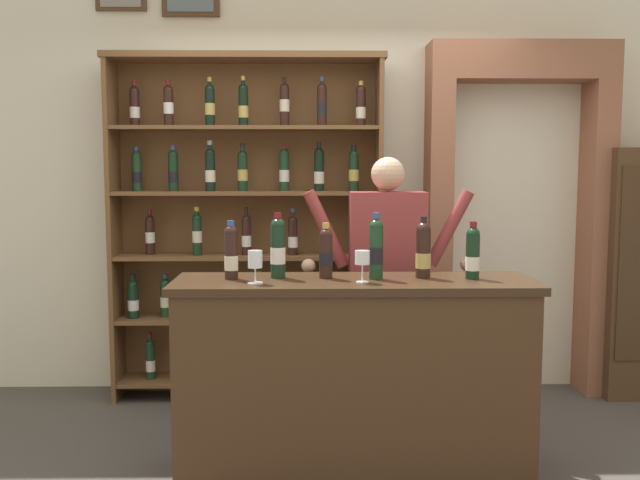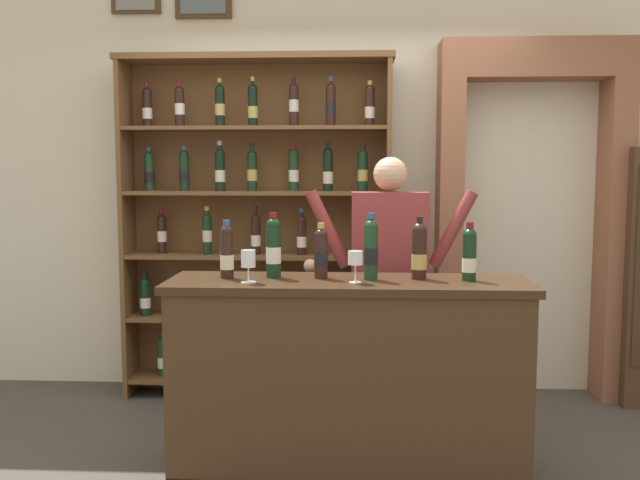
{
  "view_description": "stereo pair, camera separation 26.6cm",
  "coord_description": "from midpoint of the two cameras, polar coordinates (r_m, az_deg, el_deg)",
  "views": [
    {
      "loc": [
        -0.11,
        -3.41,
        1.56
      ],
      "look_at": [
        -0.05,
        0.4,
        1.16
      ],
      "focal_mm": 39.45,
      "sensor_mm": 36.0,
      "label": 1
    },
    {
      "loc": [
        0.16,
        -3.41,
        1.56
      ],
      "look_at": [
        -0.05,
        0.4,
        1.16
      ],
      "focal_mm": 39.45,
      "sensor_mm": 36.0,
      "label": 2
    }
  ],
  "objects": [
    {
      "name": "tasting_bottle_brunello",
      "position": [
        3.51,
        -1.63,
        -0.56
      ],
      "size": [
        0.07,
        0.07,
        0.33
      ],
      "color": "black",
      "rests_on": "tasting_counter"
    },
    {
      "name": "wine_glass_left",
      "position": [
        3.36,
        5.16,
        -1.57
      ],
      "size": [
        0.07,
        0.07,
        0.15
      ],
      "color": "silver",
      "rests_on": "tasting_counter"
    },
    {
      "name": "tasting_bottle_super_tuscan",
      "position": [
        3.49,
        2.27,
        -1.0
      ],
      "size": [
        0.07,
        0.07,
        0.28
      ],
      "color": "black",
      "rests_on": "tasting_counter"
    },
    {
      "name": "back_wall",
      "position": [
        4.98,
        2.82,
        8.16
      ],
      "size": [
        12.0,
        0.19,
        3.5
      ],
      "color": "beige",
      "rests_on": "ground"
    },
    {
      "name": "tasting_bottle_riserva",
      "position": [
        3.52,
        14.16,
        -1.12
      ],
      "size": [
        0.07,
        0.07,
        0.29
      ],
      "color": "black",
      "rests_on": "tasting_counter"
    },
    {
      "name": "wine_glass_spare",
      "position": [
        3.36,
        -3.58,
        -1.66
      ],
      "size": [
        0.07,
        0.07,
        0.16
      ],
      "color": "silver",
      "rests_on": "tasting_counter"
    },
    {
      "name": "archway_doorway",
      "position": [
        5.02,
        17.96,
        3.01
      ],
      "size": [
        1.24,
        0.45,
        2.38
      ],
      "color": "#935B42",
      "rests_on": "ground"
    },
    {
      "name": "tasting_bottle_prosecco",
      "position": [
        3.45,
        6.36,
        -0.7
      ],
      "size": [
        0.07,
        0.07,
        0.33
      ],
      "color": "#19381E",
      "rests_on": "tasting_counter"
    },
    {
      "name": "tasting_bottle_vin_santo",
      "position": [
        3.5,
        -5.42,
        -0.93
      ],
      "size": [
        0.07,
        0.07,
        0.29
      ],
      "color": "black",
      "rests_on": "tasting_counter"
    },
    {
      "name": "wine_shelf",
      "position": [
        4.74,
        -3.52,
        1.65
      ],
      "size": [
        1.82,
        0.32,
        2.29
      ],
      "color": "brown",
      "rests_on": "ground"
    },
    {
      "name": "tasting_counter",
      "position": [
        3.57,
        4.45,
        -11.28
      ],
      "size": [
        1.78,
        0.52,
        1.01
      ],
      "color": "#422B19",
      "rests_on": "ground"
    },
    {
      "name": "ground_plane",
      "position": [
        3.75,
        2.57,
        -18.76
      ],
      "size": [
        14.0,
        14.0,
        0.02
      ],
      "primitive_type": "cube",
      "color": "#47423D"
    },
    {
      "name": "shopkeeper",
      "position": [
        4.02,
        7.55,
        -2.06
      ],
      "size": [
        0.99,
        0.22,
        1.62
      ],
      "color": "#2D3347",
      "rests_on": "ground"
    },
    {
      "name": "tasting_bottle_grappa",
      "position": [
        3.51,
        10.22,
        -0.88
      ],
      "size": [
        0.08,
        0.08,
        0.31
      ],
      "color": "black",
      "rests_on": "tasting_counter"
    }
  ]
}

